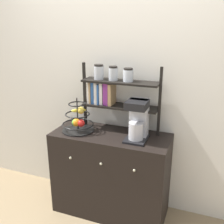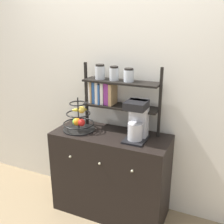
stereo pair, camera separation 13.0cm
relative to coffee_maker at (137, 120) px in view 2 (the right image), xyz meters
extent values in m
plane|color=#847051|center=(-0.26, -0.23, -1.05)|extent=(12.00, 12.00, 0.00)
cube|color=silver|center=(-0.26, 0.29, 0.25)|extent=(7.00, 0.05, 2.60)
cube|color=black|center=(-0.26, 0.00, -0.62)|extent=(1.13, 0.47, 0.86)
sphere|color=#B2AD8C|center=(-0.57, -0.24, -0.38)|extent=(0.02, 0.02, 0.02)
sphere|color=#B2AD8C|center=(-0.26, -0.24, -0.38)|extent=(0.02, 0.02, 0.02)
sphere|color=#B2AD8C|center=(0.05, -0.24, -0.38)|extent=(0.02, 0.02, 0.02)
cube|color=black|center=(0.00, -0.03, -0.18)|extent=(0.19, 0.25, 0.02)
cube|color=#B7B7BC|center=(0.00, 0.04, 0.01)|extent=(0.16, 0.10, 0.35)
cylinder|color=#B7B7BC|center=(0.00, -0.05, -0.09)|extent=(0.13, 0.13, 0.16)
cube|color=black|center=(0.00, -0.04, 0.15)|extent=(0.18, 0.20, 0.07)
cylinder|color=black|center=(-0.60, -0.02, -0.18)|extent=(0.31, 0.31, 0.01)
cylinder|color=black|center=(-0.60, -0.02, -0.02)|extent=(0.01, 0.01, 0.32)
torus|color=black|center=(-0.60, -0.02, -0.12)|extent=(0.31, 0.31, 0.01)
torus|color=black|center=(-0.60, -0.02, -0.02)|extent=(0.24, 0.24, 0.01)
torus|color=black|center=(-0.60, -0.02, 0.09)|extent=(0.17, 0.17, 0.01)
sphere|color=red|center=(-0.53, -0.07, -0.08)|extent=(0.07, 0.07, 0.07)
sphere|color=#6BAD33|center=(-0.59, -0.08, -0.08)|extent=(0.07, 0.07, 0.07)
sphere|color=orange|center=(-0.58, -0.08, -0.08)|extent=(0.08, 0.08, 0.08)
ellipsoid|color=yellow|center=(-0.61, 0.03, 0.01)|extent=(0.15, 0.11, 0.04)
sphere|color=gold|center=(-0.57, 0.00, 0.02)|extent=(0.07, 0.07, 0.07)
cube|color=black|center=(-0.59, 0.14, 0.14)|extent=(0.02, 0.02, 0.65)
cube|color=black|center=(0.16, 0.14, 0.14)|extent=(0.02, 0.02, 0.65)
cube|color=black|center=(-0.22, 0.14, 0.06)|extent=(0.73, 0.20, 0.02)
cube|color=black|center=(-0.22, 0.14, 0.30)|extent=(0.73, 0.20, 0.02)
cube|color=white|center=(-0.53, 0.14, 0.17)|extent=(0.02, 0.12, 0.21)
cube|color=tan|center=(-0.51, 0.14, 0.17)|extent=(0.02, 0.13, 0.21)
cube|color=#2D599E|center=(-0.48, 0.14, 0.17)|extent=(0.03, 0.13, 0.21)
cube|color=white|center=(-0.45, 0.14, 0.17)|extent=(0.03, 0.14, 0.21)
cube|color=#2D599E|center=(-0.42, 0.14, 0.17)|extent=(0.02, 0.15, 0.20)
cube|color=white|center=(-0.39, 0.14, 0.17)|extent=(0.03, 0.13, 0.21)
cube|color=#8C338C|center=(-0.36, 0.14, 0.17)|extent=(0.03, 0.12, 0.21)
cube|color=#8C338C|center=(-0.33, 0.14, 0.17)|extent=(0.02, 0.14, 0.21)
cube|color=tan|center=(-0.30, 0.14, 0.17)|extent=(0.03, 0.16, 0.21)
cylinder|color=#ADB2B7|center=(-0.44, 0.14, 0.37)|extent=(0.09, 0.09, 0.13)
cylinder|color=black|center=(-0.44, 0.14, 0.44)|extent=(0.09, 0.09, 0.02)
cylinder|color=#ADB2B7|center=(-0.29, 0.14, 0.37)|extent=(0.09, 0.09, 0.12)
cylinder|color=black|center=(-0.29, 0.14, 0.43)|extent=(0.08, 0.08, 0.02)
cylinder|color=silver|center=(-0.14, 0.14, 0.36)|extent=(0.09, 0.09, 0.11)
cylinder|color=black|center=(-0.14, 0.14, 0.42)|extent=(0.09, 0.09, 0.02)
camera|label=1|loc=(0.57, -2.14, 0.81)|focal=42.00mm
camera|label=2|loc=(0.69, -2.09, 0.81)|focal=42.00mm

